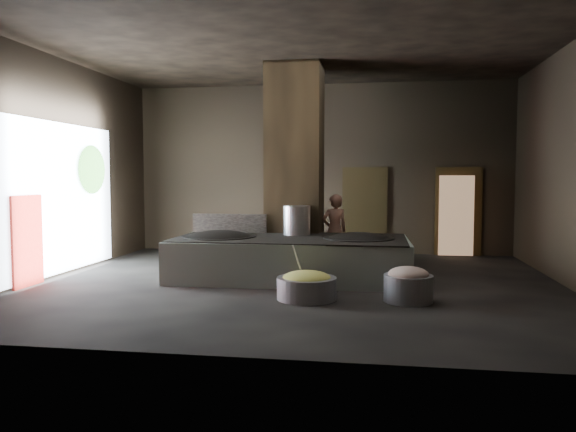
% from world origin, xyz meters
% --- Properties ---
extents(floor, '(10.00, 9.00, 0.10)m').
position_xyz_m(floor, '(0.00, 0.00, -0.05)').
color(floor, black).
rests_on(floor, ground).
extents(ceiling, '(10.00, 9.00, 0.10)m').
position_xyz_m(ceiling, '(0.00, 0.00, 4.55)').
color(ceiling, black).
rests_on(ceiling, back_wall).
extents(back_wall, '(10.00, 0.10, 4.50)m').
position_xyz_m(back_wall, '(0.00, 4.55, 2.25)').
color(back_wall, black).
rests_on(back_wall, ground).
extents(front_wall, '(10.00, 0.10, 4.50)m').
position_xyz_m(front_wall, '(0.00, -4.55, 2.25)').
color(front_wall, black).
rests_on(front_wall, ground).
extents(left_wall, '(0.10, 9.00, 4.50)m').
position_xyz_m(left_wall, '(-5.05, 0.00, 2.25)').
color(left_wall, black).
rests_on(left_wall, ground).
extents(pillar, '(1.20, 1.20, 4.50)m').
position_xyz_m(pillar, '(-0.30, 1.90, 2.25)').
color(pillar, black).
rests_on(pillar, ground).
extents(hearth_platform, '(4.71, 2.34, 0.81)m').
position_xyz_m(hearth_platform, '(-0.18, 0.46, 0.40)').
color(hearth_platform, silver).
rests_on(hearth_platform, ground).
extents(platform_cap, '(4.55, 2.19, 0.03)m').
position_xyz_m(platform_cap, '(-0.18, 0.46, 0.82)').
color(platform_cap, black).
rests_on(platform_cap, hearth_platform).
extents(wok_left, '(1.47, 1.47, 0.40)m').
position_xyz_m(wok_left, '(-1.63, 0.41, 0.75)').
color(wok_left, black).
rests_on(wok_left, hearth_platform).
extents(wok_left_rim, '(1.50, 1.50, 0.05)m').
position_xyz_m(wok_left_rim, '(-1.63, 0.41, 0.82)').
color(wok_left_rim, black).
rests_on(wok_left_rim, hearth_platform).
extents(wok_right, '(1.37, 1.37, 0.38)m').
position_xyz_m(wok_right, '(1.17, 0.51, 0.75)').
color(wok_right, black).
rests_on(wok_right, hearth_platform).
extents(wok_right_rim, '(1.40, 1.40, 0.05)m').
position_xyz_m(wok_right_rim, '(1.17, 0.51, 0.82)').
color(wok_right_rim, black).
rests_on(wok_right_rim, hearth_platform).
extents(stock_pot, '(0.57, 0.57, 0.61)m').
position_xyz_m(stock_pot, '(-0.13, 1.01, 1.13)').
color(stock_pot, silver).
rests_on(stock_pot, hearth_platform).
extents(splash_guard, '(1.62, 0.10, 0.40)m').
position_xyz_m(splash_guard, '(-1.63, 1.21, 1.03)').
color(splash_guard, black).
rests_on(splash_guard, hearth_platform).
extents(cook, '(0.70, 0.60, 1.64)m').
position_xyz_m(cook, '(0.58, 2.10, 0.82)').
color(cook, brown).
rests_on(cook, ground).
extents(veg_basin, '(1.03, 1.03, 0.37)m').
position_xyz_m(veg_basin, '(0.38, -1.37, 0.18)').
color(veg_basin, gray).
rests_on(veg_basin, ground).
extents(veg_fill, '(0.82, 0.82, 0.25)m').
position_xyz_m(veg_fill, '(0.38, -1.37, 0.35)').
color(veg_fill, '#8BB557').
rests_on(veg_fill, veg_basin).
extents(ladle, '(0.21, 0.36, 0.71)m').
position_xyz_m(ladle, '(0.23, -1.22, 0.55)').
color(ladle, silver).
rests_on(ladle, veg_basin).
extents(meat_basin, '(0.92, 0.92, 0.44)m').
position_xyz_m(meat_basin, '(2.04, -1.30, 0.22)').
color(meat_basin, gray).
rests_on(meat_basin, ground).
extents(meat_fill, '(0.66, 0.66, 0.25)m').
position_xyz_m(meat_fill, '(2.04, -1.30, 0.45)').
color(meat_fill, '#AC7867').
rests_on(meat_fill, meat_basin).
extents(doorway_near, '(1.18, 0.08, 2.38)m').
position_xyz_m(doorway_near, '(1.20, 4.45, 1.10)').
color(doorway_near, black).
rests_on(doorway_near, ground).
extents(doorway_near_glow, '(0.80, 0.04, 1.88)m').
position_xyz_m(doorway_near_glow, '(1.04, 4.57, 1.05)').
color(doorway_near_glow, '#8C6647').
rests_on(doorway_near_glow, ground).
extents(doorway_far, '(1.18, 0.08, 2.38)m').
position_xyz_m(doorway_far, '(3.60, 4.45, 1.10)').
color(doorway_far, black).
rests_on(doorway_far, ground).
extents(doorway_far_glow, '(0.86, 0.04, 2.04)m').
position_xyz_m(doorway_far_glow, '(3.52, 4.17, 1.05)').
color(doorway_far_glow, '#8C6647').
rests_on(doorway_far_glow, ground).
extents(left_opening, '(0.04, 4.20, 3.10)m').
position_xyz_m(left_opening, '(-4.95, 0.20, 1.60)').
color(left_opening, white).
rests_on(left_opening, ground).
extents(pavilion_sliver, '(0.05, 0.90, 1.70)m').
position_xyz_m(pavilion_sliver, '(-4.88, -1.10, 0.85)').
color(pavilion_sliver, maroon).
rests_on(pavilion_sliver, ground).
extents(tree_silhouette, '(0.28, 1.10, 1.10)m').
position_xyz_m(tree_silhouette, '(-4.85, 1.30, 2.20)').
color(tree_silhouette, '#194714').
rests_on(tree_silhouette, left_opening).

